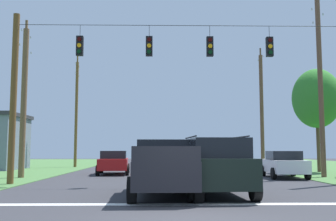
# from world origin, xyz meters

# --- Properties ---
(ground_plane) EXTENTS (120.00, 120.00, 0.00)m
(ground_plane) POSITION_xyz_m (0.00, 0.00, 0.00)
(ground_plane) COLOR #333338
(stop_bar_stripe) EXTENTS (13.45, 0.45, 0.01)m
(stop_bar_stripe) POSITION_xyz_m (0.00, 2.46, 0.00)
(stop_bar_stripe) COLOR white
(stop_bar_stripe) RESTS_ON ground
(lane_dash_0) EXTENTS (2.50, 0.15, 0.01)m
(lane_dash_0) POSITION_xyz_m (0.00, 8.46, 0.00)
(lane_dash_0) COLOR white
(lane_dash_0) RESTS_ON ground
(lane_dash_1) EXTENTS (2.50, 0.15, 0.01)m
(lane_dash_1) POSITION_xyz_m (0.00, 15.96, 0.00)
(lane_dash_1) COLOR white
(lane_dash_1) RESTS_ON ground
(lane_dash_2) EXTENTS (2.50, 0.15, 0.01)m
(lane_dash_2) POSITION_xyz_m (0.00, 21.78, 0.00)
(lane_dash_2) COLOR white
(lane_dash_2) RESTS_ON ground
(lane_dash_3) EXTENTS (2.50, 0.15, 0.01)m
(lane_dash_3) POSITION_xyz_m (0.00, 31.51, 0.00)
(lane_dash_3) COLOR white
(lane_dash_3) RESTS_ON ground
(overhead_signal_span) EXTENTS (16.07, 0.31, 8.08)m
(overhead_signal_span) POSITION_xyz_m (0.13, 9.04, 4.50)
(overhead_signal_span) COLOR brown
(overhead_signal_span) RESTS_ON ground
(pickup_truck) EXTENTS (2.37, 5.44, 1.95)m
(pickup_truck) POSITION_xyz_m (-0.69, 4.60, 0.97)
(pickup_truck) COLOR black
(pickup_truck) RESTS_ON ground
(suv_black) EXTENTS (2.43, 4.90, 2.05)m
(suv_black) POSITION_xyz_m (1.08, 4.56, 1.06)
(suv_black) COLOR black
(suv_black) RESTS_ON ground
(distant_car_crossing_white) EXTENTS (2.24, 4.40, 1.52)m
(distant_car_crossing_white) POSITION_xyz_m (6.24, 13.09, 0.79)
(distant_car_crossing_white) COLOR silver
(distant_car_crossing_white) RESTS_ON ground
(distant_car_oncoming) EXTENTS (2.24, 4.41, 1.52)m
(distant_car_oncoming) POSITION_xyz_m (-3.87, 16.51, 0.79)
(distant_car_oncoming) COLOR maroon
(distant_car_oncoming) RESTS_ON ground
(utility_pole_mid_right) EXTENTS (0.29, 1.79, 11.28)m
(utility_pole_mid_right) POSITION_xyz_m (8.62, 13.27, 5.60)
(utility_pole_mid_right) COLOR brown
(utility_pole_mid_right) RESTS_ON ground
(utility_pole_far_right) EXTENTS (0.33, 1.77, 10.83)m
(utility_pole_far_right) POSITION_xyz_m (8.28, 25.34, 5.22)
(utility_pole_far_right) COLOR brown
(utility_pole_far_right) RESTS_ON ground
(utility_pole_mid_left) EXTENTS (0.33, 1.96, 9.16)m
(utility_pole_mid_left) POSITION_xyz_m (-8.67, 13.09, 4.53)
(utility_pole_mid_left) COLOR brown
(utility_pole_mid_left) RESTS_ON ground
(utility_pole_far_left) EXTENTS (0.26, 1.59, 10.24)m
(utility_pole_far_left) POSITION_xyz_m (-8.56, 26.37, 5.16)
(utility_pole_far_left) COLOR brown
(utility_pole_far_left) RESTS_ON ground
(tree_roadside_right) EXTENTS (3.42, 3.42, 7.40)m
(tree_roadside_right) POSITION_xyz_m (10.38, 18.25, 5.25)
(tree_roadside_right) COLOR brown
(tree_roadside_right) RESTS_ON ground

